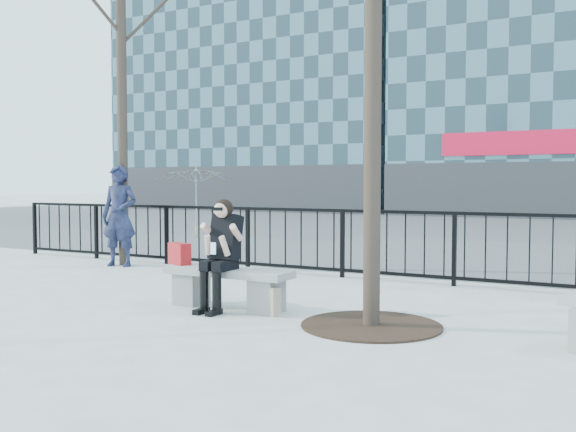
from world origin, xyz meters
The scene contains 12 objects.
ground centered at (0.00, 0.00, 0.00)m, with size 120.00×120.00×0.00m, color #A2A29D.
street_surface centered at (0.00, 15.00, 0.00)m, with size 60.00×23.00×0.01m, color #474747.
railing centered at (0.00, 3.00, 0.55)m, with size 14.00×0.06×1.10m.
building_left centered at (-15.00, 27.00, 11.30)m, with size 16.20×10.20×22.60m.
tree_left centered at (-4.00, 2.50, 4.86)m, with size 2.80×2.80×6.50m.
tree_grate centered at (1.90, -0.10, 0.01)m, with size 1.50×1.50×0.02m, color black.
bench_main centered at (0.00, 0.00, 0.30)m, with size 1.65×0.46×0.49m.
seated_woman centered at (0.00, -0.16, 0.67)m, with size 0.50×0.64×1.34m.
handbag centered at (-0.75, 0.02, 0.63)m, with size 0.33×0.16×0.27m, color #B41618.
shopping_bag centered at (0.60, -0.09, 0.17)m, with size 0.35×0.13×0.33m, color #C4B38B.
standing_man centered at (-3.94, 2.33, 0.92)m, with size 0.68×0.44×1.85m, color black.
vendor_umbrella centered at (-6.33, 7.78, 1.00)m, with size 2.17×2.22×1.99m, color yellow.
Camera 1 is at (4.35, -6.45, 1.53)m, focal length 40.00 mm.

